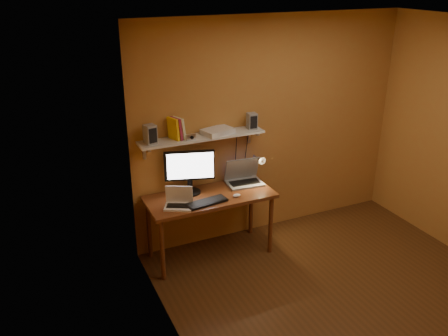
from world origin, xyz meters
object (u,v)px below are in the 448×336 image
mouse (237,195)px  desk_lamp (258,164)px  desk (210,202)px  monitor (190,170)px  shelf_camera (191,137)px  speaker_right (252,121)px  netbook (179,201)px  router (218,131)px  speaker_left (150,134)px  wall_shelf (202,137)px  laptop (243,176)px  keyboard (206,202)px

mouse → desk_lamp: size_ratio=0.24×
desk → monitor: 0.43m
desk_lamp → shelf_camera: bearing=-179.6°
desk → desk_lamp: (0.66, 0.13, 0.29)m
monitor → speaker_right: size_ratio=2.95×
desk → netbook: netbook is taller
desk_lamp → speaker_right: speaker_right is taller
router → speaker_left: bearing=-179.4°
wall_shelf → shelf_camera: shelf_camera is taller
speaker_left → desk_lamp: bearing=-15.6°
laptop → shelf_camera: shelf_camera is taller
laptop → mouse: 0.39m
wall_shelf → keyboard: (-0.11, -0.36, -0.60)m
laptop → router: (-0.30, 0.04, 0.58)m
netbook → shelf_camera: bearing=69.9°
mouse → speaker_right: (0.35, 0.34, 0.70)m
wall_shelf → shelf_camera: (-0.16, -0.07, 0.05)m
desk → mouse: mouse is taller
laptop → desk_lamp: size_ratio=1.13×
netbook → desk_lamp: 1.09m
monitor → mouse: 0.58m
speaker_left → shelf_camera: 0.43m
laptop → keyboard: size_ratio=0.93×
mouse → router: router is taller
shelf_camera → speaker_right: bearing=5.2°
desk → keyboard: 0.22m
laptop → desk_lamp: 0.22m
laptop → router: 0.65m
speaker_right → desk_lamp: bearing=-40.9°
desk → speaker_left: size_ratio=7.07×
speaker_left → laptop: bearing=-14.7°
speaker_left → router: (0.75, 0.01, -0.07)m
netbook → keyboard: netbook is taller
monitor → mouse: bearing=-19.6°
router → wall_shelf: bearing=-179.8°
speaker_right → netbook: bearing=-159.9°
netbook → router: 0.88m
desk → mouse: (0.25, -0.15, 0.10)m
monitor → desk_lamp: size_ratio=1.42×
wall_shelf → laptop: bearing=-5.1°
desk → router: bearing=47.1°
desk → shelf_camera: bearing=142.5°
netbook → shelf_camera: (0.24, 0.22, 0.60)m
wall_shelf → netbook: size_ratio=4.07×
desk_lamp → keyboard: bearing=-159.3°
desk → speaker_right: 1.02m
desk → mouse: 0.31m
keyboard → netbook: bearing=159.0°
speaker_left → speaker_right: bearing=-12.7°
laptop → netbook: size_ratio=1.24×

